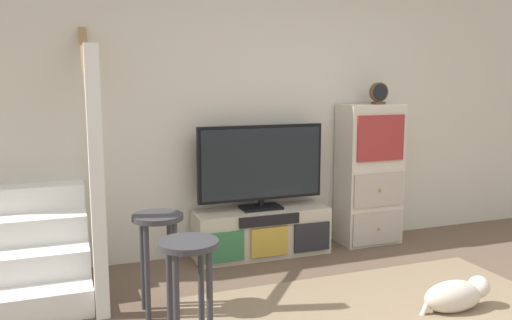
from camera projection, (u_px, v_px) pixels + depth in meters
name	position (u px, v px, depth m)	size (l,w,h in m)	color
back_wall	(282.00, 104.00, 4.93)	(6.40, 0.12, 2.70)	beige
media_console	(262.00, 232.00, 4.75)	(1.23, 0.38, 0.43)	#BCB29E
television	(261.00, 165.00, 4.68)	(1.16, 0.22, 0.75)	black
side_cabinet	(369.00, 175.00, 5.07)	(0.58, 0.38, 1.34)	beige
desk_clock	(379.00, 93.00, 4.96)	(0.18, 0.08, 0.20)	#4C3823
staircase	(27.00, 238.00, 4.07)	(1.00, 1.36, 2.20)	white
bar_stool_near	(189.00, 271.00, 2.97)	(0.34, 0.34, 0.69)	#333338
bar_stool_far	(158.00, 240.00, 3.53)	(0.34, 0.34, 0.69)	#333338
dog	(457.00, 295.00, 3.61)	(0.54, 0.22, 0.23)	beige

